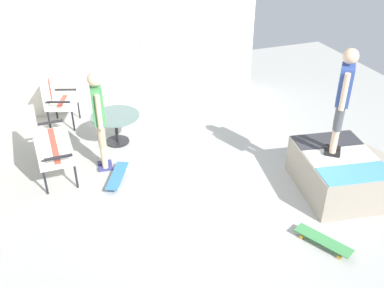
{
  "coord_description": "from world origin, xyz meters",
  "views": [
    {
      "loc": [
        -5.1,
        2.16,
        4.25
      ],
      "look_at": [
        0.44,
        0.17,
        0.7
      ],
      "focal_mm": 40.8,
      "sensor_mm": 36.0,
      "label": 1
    }
  ],
  "objects_px": {
    "person_watching": "(99,114)",
    "person_skater": "(343,95)",
    "skateboard_spare": "(323,241)",
    "skate_ramp": "(339,173)",
    "patio_table": "(116,123)",
    "patio_bench": "(46,142)",
    "skateboard_by_bench": "(117,176)",
    "patio_chair_near_house": "(56,97)"
  },
  "relations": [
    {
      "from": "person_watching",
      "to": "skateboard_by_bench",
      "type": "height_order",
      "value": "person_watching"
    },
    {
      "from": "patio_chair_near_house",
      "to": "skateboard_spare",
      "type": "height_order",
      "value": "patio_chair_near_house"
    },
    {
      "from": "patio_bench",
      "to": "skateboard_spare",
      "type": "xyz_separation_m",
      "value": [
        -3.04,
        -3.34,
        -0.53
      ]
    },
    {
      "from": "skateboard_by_bench",
      "to": "skateboard_spare",
      "type": "bearing_deg",
      "value": -136.46
    },
    {
      "from": "skate_ramp",
      "to": "patio_table",
      "type": "bearing_deg",
      "value": 48.5
    },
    {
      "from": "patio_table",
      "to": "person_skater",
      "type": "distance_m",
      "value": 4.04
    },
    {
      "from": "patio_bench",
      "to": "person_skater",
      "type": "height_order",
      "value": "person_skater"
    },
    {
      "from": "person_watching",
      "to": "skate_ramp",
      "type": "bearing_deg",
      "value": -119.3
    },
    {
      "from": "patio_chair_near_house",
      "to": "skateboard_by_bench",
      "type": "bearing_deg",
      "value": -162.91
    },
    {
      "from": "patio_bench",
      "to": "person_skater",
      "type": "relative_size",
      "value": 0.76
    },
    {
      "from": "patio_bench",
      "to": "patio_chair_near_house",
      "type": "bearing_deg",
      "value": -9.82
    },
    {
      "from": "skateboard_by_bench",
      "to": "person_skater",
      "type": "bearing_deg",
      "value": -112.6
    },
    {
      "from": "person_skater",
      "to": "person_watching",
      "type": "bearing_deg",
      "value": 61.6
    },
    {
      "from": "person_skater",
      "to": "skateboard_spare",
      "type": "bearing_deg",
      "value": 143.86
    },
    {
      "from": "skate_ramp",
      "to": "patio_table",
      "type": "distance_m",
      "value": 4.02
    },
    {
      "from": "patio_table",
      "to": "skateboard_by_bench",
      "type": "relative_size",
      "value": 1.11
    },
    {
      "from": "skate_ramp",
      "to": "person_watching",
      "type": "distance_m",
      "value": 3.95
    },
    {
      "from": "skateboard_spare",
      "to": "person_watching",
      "type": "bearing_deg",
      "value": 40.14
    },
    {
      "from": "skate_ramp",
      "to": "skateboard_by_bench",
      "type": "relative_size",
      "value": 2.68
    },
    {
      "from": "skateboard_by_bench",
      "to": "person_watching",
      "type": "bearing_deg",
      "value": 15.41
    },
    {
      "from": "person_watching",
      "to": "person_skater",
      "type": "relative_size",
      "value": 1.06
    },
    {
      "from": "skate_ramp",
      "to": "skateboard_by_bench",
      "type": "height_order",
      "value": "skate_ramp"
    },
    {
      "from": "skate_ramp",
      "to": "patio_chair_near_house",
      "type": "height_order",
      "value": "patio_chair_near_house"
    },
    {
      "from": "patio_chair_near_house",
      "to": "skateboard_spare",
      "type": "bearing_deg",
      "value": -147.49
    },
    {
      "from": "skateboard_spare",
      "to": "person_skater",
      "type": "bearing_deg",
      "value": -36.14
    },
    {
      "from": "patio_chair_near_house",
      "to": "person_skater",
      "type": "bearing_deg",
      "value": -133.22
    },
    {
      "from": "skate_ramp",
      "to": "patio_table",
      "type": "height_order",
      "value": "skate_ramp"
    },
    {
      "from": "skateboard_spare",
      "to": "patio_table",
      "type": "bearing_deg",
      "value": 29.49
    },
    {
      "from": "person_watching",
      "to": "skateboard_spare",
      "type": "height_order",
      "value": "person_watching"
    },
    {
      "from": "person_watching",
      "to": "skateboard_spare",
      "type": "bearing_deg",
      "value": -139.86
    },
    {
      "from": "person_watching",
      "to": "person_skater",
      "type": "bearing_deg",
      "value": -118.4
    },
    {
      "from": "patio_table",
      "to": "person_watching",
      "type": "relative_size",
      "value": 0.51
    },
    {
      "from": "person_watching",
      "to": "person_skater",
      "type": "height_order",
      "value": "person_skater"
    },
    {
      "from": "person_watching",
      "to": "skateboard_by_bench",
      "type": "bearing_deg",
      "value": -164.59
    },
    {
      "from": "person_skater",
      "to": "patio_chair_near_house",
      "type": "bearing_deg",
      "value": 46.78
    },
    {
      "from": "skate_ramp",
      "to": "patio_chair_near_house",
      "type": "bearing_deg",
      "value": 46.58
    },
    {
      "from": "skate_ramp",
      "to": "skateboard_spare",
      "type": "relative_size",
      "value": 2.7
    },
    {
      "from": "skateboard_by_bench",
      "to": "skate_ramp",
      "type": "bearing_deg",
      "value": -113.83
    },
    {
      "from": "skate_ramp",
      "to": "person_skater",
      "type": "relative_size",
      "value": 1.3
    },
    {
      "from": "person_watching",
      "to": "patio_chair_near_house",
      "type": "bearing_deg",
      "value": 17.51
    },
    {
      "from": "patio_chair_near_house",
      "to": "person_skater",
      "type": "xyz_separation_m",
      "value": [
        -3.63,
        -3.87,
        1.01
      ]
    },
    {
      "from": "person_watching",
      "to": "patio_table",
      "type": "bearing_deg",
      "value": -26.09
    }
  ]
}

